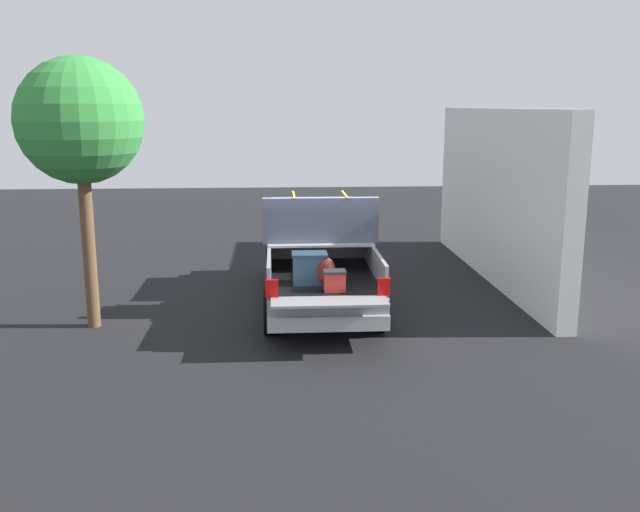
% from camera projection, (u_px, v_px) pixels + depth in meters
% --- Properties ---
extents(ground_plane, '(40.00, 40.00, 0.00)m').
position_uv_depth(ground_plane, '(318.00, 304.00, 13.68)').
color(ground_plane, black).
extents(pickup_truck, '(6.05, 2.09, 2.23)m').
position_uv_depth(pickup_truck, '(317.00, 253.00, 13.81)').
color(pickup_truck, gray).
rests_on(pickup_truck, ground_plane).
extents(building_facade, '(8.40, 0.36, 3.76)m').
position_uv_depth(building_facade, '(495.00, 195.00, 15.44)').
color(building_facade, white).
rests_on(building_facade, ground_plane).
extents(tree_background, '(2.11, 2.11, 4.63)m').
position_uv_depth(tree_background, '(80.00, 123.00, 11.57)').
color(tree_background, brown).
rests_on(tree_background, ground_plane).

